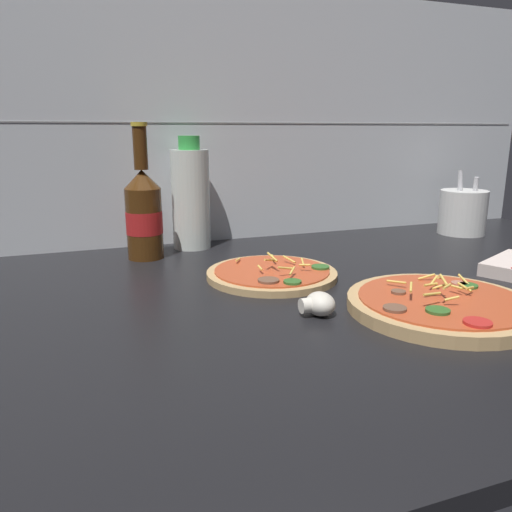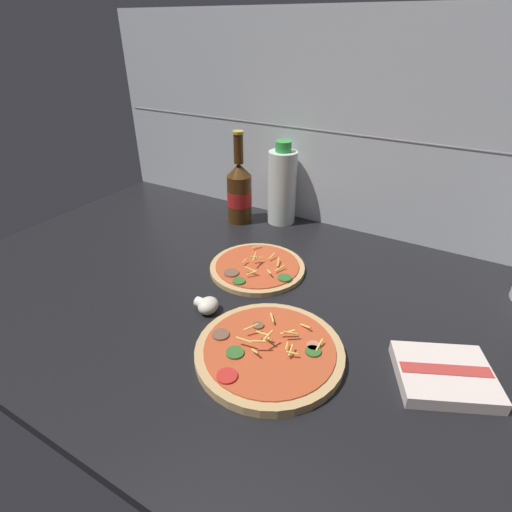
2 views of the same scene
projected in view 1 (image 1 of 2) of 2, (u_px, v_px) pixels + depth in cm
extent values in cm
cube|color=black|center=(345.00, 298.00, 83.25)|extent=(160.00, 90.00, 2.50)
cube|color=silver|center=(252.00, 123.00, 117.54)|extent=(160.00, 1.00, 60.00)
cube|color=gray|center=(253.00, 123.00, 117.04)|extent=(156.80, 0.16, 0.30)
cylinder|color=tan|center=(442.00, 306.00, 73.16)|extent=(27.44, 27.44, 1.80)
cylinder|color=#C14C28|center=(442.00, 299.00, 72.90)|extent=(24.15, 24.15, 0.30)
cylinder|color=brown|center=(398.00, 292.00, 74.90)|extent=(2.20, 2.20, 0.40)
cylinder|color=#336628|center=(468.00, 286.00, 77.88)|extent=(2.90, 2.90, 0.40)
cylinder|color=#336628|center=(438.00, 311.00, 67.20)|extent=(3.27, 3.27, 0.40)
cylinder|color=red|center=(478.00, 323.00, 63.02)|extent=(3.55, 3.55, 0.40)
cylinder|color=brown|center=(395.00, 308.00, 67.99)|extent=(3.22, 3.22, 0.40)
cylinder|color=#B7755B|center=(459.00, 284.00, 78.94)|extent=(2.56, 2.56, 0.40)
cylinder|color=#EFCC56|center=(432.00, 294.00, 69.01)|extent=(3.32, 0.90, 0.63)
cylinder|color=#EFCC56|center=(452.00, 298.00, 69.29)|extent=(1.93, 1.22, 0.91)
cylinder|color=#EFCC56|center=(440.00, 278.00, 76.52)|extent=(2.54, 2.01, 1.16)
cylinder|color=#EFCC56|center=(434.00, 281.00, 76.80)|extent=(2.57, 1.69, 1.20)
cylinder|color=#EFCC56|center=(447.00, 286.00, 70.06)|extent=(2.51, 1.69, 0.43)
cylinder|color=#EFCC56|center=(470.00, 288.00, 73.85)|extent=(2.10, 1.12, 0.60)
cylinder|color=#EFCC56|center=(444.00, 280.00, 71.91)|extent=(1.04, 2.53, 1.19)
cylinder|color=#EFCC56|center=(456.00, 287.00, 74.35)|extent=(0.90, 2.02, 0.37)
cylinder|color=#EFCC56|center=(465.00, 287.00, 74.16)|extent=(0.77, 2.53, 0.96)
cylinder|color=#EFCC56|center=(411.00, 287.00, 71.98)|extent=(2.05, 2.49, 0.88)
cylinder|color=#EFCC56|center=(431.00, 284.00, 72.32)|extent=(2.63, 0.78, 0.47)
cylinder|color=#EFCC56|center=(396.00, 282.00, 77.84)|extent=(2.17, 2.58, 0.49)
cylinder|color=#EFCC56|center=(426.00, 277.00, 81.24)|extent=(2.62, 1.35, 1.17)
cylinder|color=#EFCC56|center=(439.00, 287.00, 72.68)|extent=(2.03, 1.19, 1.02)
cylinder|color=#EFCC56|center=(464.00, 280.00, 79.23)|extent=(0.59, 3.08, 1.41)
cylinder|color=tan|center=(272.00, 274.00, 90.06)|extent=(23.54, 23.54, 1.21)
cylinder|color=#C14C28|center=(272.00, 270.00, 89.88)|extent=(20.71, 20.71, 0.30)
cylinder|color=#336628|center=(319.00, 267.00, 90.62)|extent=(3.29, 3.29, 0.40)
cylinder|color=brown|center=(268.00, 280.00, 82.64)|extent=(3.59, 3.59, 0.40)
cylinder|color=#336628|center=(292.00, 282.00, 81.88)|extent=(3.00, 3.00, 0.40)
cylinder|color=#EFCC56|center=(273.00, 260.00, 89.40)|extent=(0.60, 1.97, 0.63)
cylinder|color=#EFCC56|center=(272.00, 257.00, 88.23)|extent=(1.11, 2.94, 1.31)
cylinder|color=#EFCC56|center=(260.00, 268.00, 87.33)|extent=(0.39, 1.98, 0.61)
cylinder|color=#EFCC56|center=(273.00, 258.00, 93.82)|extent=(0.67, 2.54, 0.95)
cylinder|color=#EFCC56|center=(268.00, 260.00, 89.79)|extent=(2.42, 2.42, 1.11)
cylinder|color=#EFCC56|center=(285.00, 268.00, 85.48)|extent=(2.86, 0.70, 0.91)
cylinder|color=#EFCC56|center=(289.00, 259.00, 93.41)|extent=(1.53, 2.99, 1.01)
cylinder|color=#EFCC56|center=(292.00, 271.00, 85.25)|extent=(2.07, 2.39, 0.92)
cylinder|color=#EFCC56|center=(305.00, 265.00, 88.43)|extent=(1.88, 1.56, 0.51)
cylinder|color=#EFCC56|center=(303.00, 262.00, 91.86)|extent=(1.39, 3.20, 0.82)
cylinder|color=#EFCC56|center=(238.00, 260.00, 94.70)|extent=(1.75, 2.50, 0.61)
cylinder|color=#47280F|center=(144.00, 224.00, 102.33)|extent=(7.37, 7.37, 14.45)
cone|color=#47280F|center=(142.00, 179.00, 100.09)|extent=(7.37, 7.37, 3.78)
cylinder|color=#47280F|center=(140.00, 148.00, 98.59)|extent=(2.80, 2.80, 8.40)
cylinder|color=gold|center=(139.00, 124.00, 97.46)|extent=(3.22, 3.22, 0.80)
cylinder|color=red|center=(144.00, 222.00, 102.26)|extent=(7.44, 7.44, 4.62)
cylinder|color=silver|center=(191.00, 200.00, 110.72)|extent=(8.41, 8.41, 21.75)
cylinder|color=green|center=(189.00, 143.00, 107.68)|extent=(4.63, 4.63, 2.97)
cylinder|color=white|center=(308.00, 305.00, 70.93)|extent=(2.19, 2.19, 2.19)
ellipsoid|color=silver|center=(320.00, 304.00, 71.59)|extent=(4.14, 4.87, 3.41)
cylinder|color=silver|center=(463.00, 212.00, 127.07)|extent=(11.62, 11.62, 11.10)
cylinder|color=#BCBCC1|center=(474.00, 197.00, 125.56)|extent=(2.27, 2.56, 10.18)
cylinder|color=#BCBCC1|center=(460.00, 194.00, 125.60)|extent=(1.48, 2.56, 11.76)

